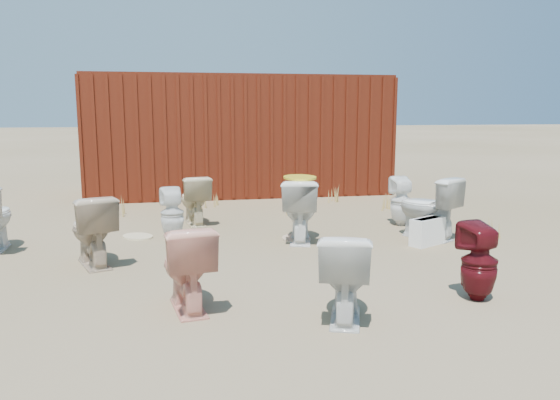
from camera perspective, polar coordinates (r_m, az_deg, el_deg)
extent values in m
plane|color=brown|center=(6.73, 0.98, -5.45)|extent=(100.00, 100.00, 0.00)
cube|color=#54150E|center=(11.65, -4.37, 6.82)|extent=(6.00, 2.40, 2.40)
imported|color=#F1A08B|center=(4.84, -9.75, -6.88)|extent=(0.54, 0.81, 0.77)
imported|color=white|center=(4.58, 6.82, -7.80)|extent=(0.64, 0.84, 0.75)
imported|color=#500D13|center=(5.32, 20.09, -6.08)|extent=(0.38, 0.38, 0.72)
imported|color=silver|center=(7.62, 15.19, -0.76)|extent=(0.84, 0.95, 0.85)
imported|color=white|center=(7.49, -11.20, -1.37)|extent=(0.36, 0.36, 0.70)
imported|color=tan|center=(6.44, -19.05, -2.99)|extent=(0.69, 0.89, 0.80)
imported|color=beige|center=(8.37, -8.97, 0.01)|extent=(0.53, 0.79, 0.75)
imported|color=white|center=(7.20, 2.06, -1.05)|extent=(0.65, 0.91, 0.84)
imported|color=white|center=(8.40, 12.57, -0.12)|extent=(0.34, 0.35, 0.73)
ellipsoid|color=gold|center=(7.13, 2.08, 2.37)|extent=(0.43, 0.53, 0.02)
cube|color=white|center=(7.29, 15.14, -3.20)|extent=(0.54, 0.41, 0.35)
ellipsoid|color=tan|center=(7.37, 1.72, -4.04)|extent=(0.38, 0.49, 0.02)
ellipsoid|color=beige|center=(7.73, -14.64, -3.71)|extent=(0.58, 0.59, 0.02)
cone|color=olive|center=(9.33, -17.06, -0.69)|extent=(0.36, 0.36, 0.31)
cone|color=olive|center=(8.93, 1.72, -0.92)|extent=(0.32, 0.32, 0.25)
cone|color=olive|center=(9.74, 11.14, 0.02)|extent=(0.36, 0.36, 0.33)
cone|color=olive|center=(9.88, -7.16, -0.04)|extent=(0.30, 0.30, 0.23)
cone|color=olive|center=(10.39, 5.03, 0.69)|extent=(0.34, 0.34, 0.31)
cone|color=olive|center=(8.05, 21.30, -2.73)|extent=(0.28, 0.28, 0.24)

